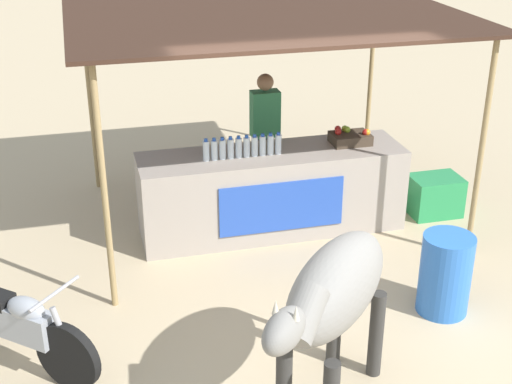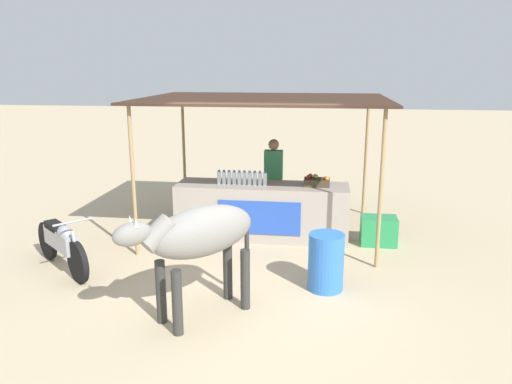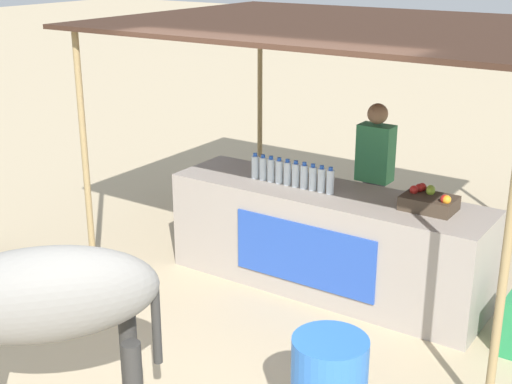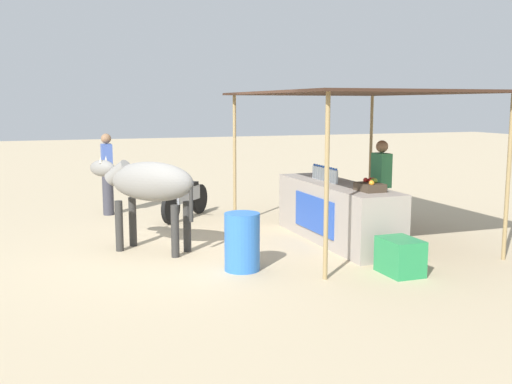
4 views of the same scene
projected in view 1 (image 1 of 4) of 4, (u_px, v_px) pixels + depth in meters
The scene contains 10 objects.
ground_plane at pixel (337, 339), 6.39m from camera, with size 60.00×60.00×0.00m, color tan.
stall_counter at pixel (272, 192), 8.13m from camera, with size 3.00×0.82×0.96m.
stall_awning at pixel (266, 22), 7.62m from camera, with size 4.20×3.20×2.44m.
water_bottle_row at pixel (243, 147), 7.76m from camera, with size 0.88×0.07×0.25m.
fruit_crate at pixel (350, 137), 8.16m from camera, with size 0.44×0.32×0.18m.
vendor_behind_counter at pixel (265, 138), 8.66m from camera, with size 0.34×0.22×1.65m.
cooler_box at pixel (435, 196), 8.60m from camera, with size 0.60×0.44×0.48m, color #268C4C.
water_barrel at pixel (445, 274), 6.65m from camera, with size 0.48×0.48×0.79m, color blue.
cow at pixel (333, 295), 5.17m from camera, with size 1.49×1.59×1.44m.
motorcycle_parked at pixel (11, 324), 5.87m from camera, with size 1.41×1.24×0.90m.
Camera 1 is at (-2.02, -4.91, 3.87)m, focal length 50.00 mm.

